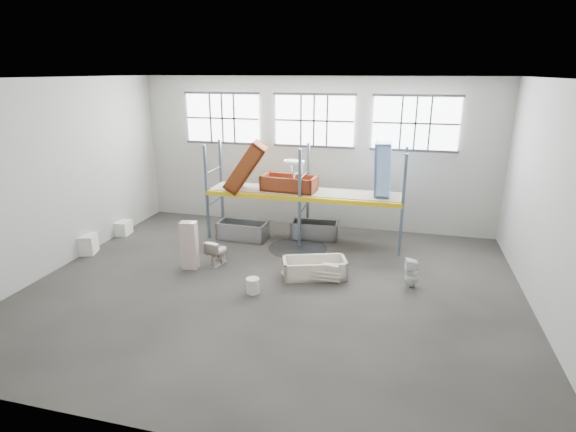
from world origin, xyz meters
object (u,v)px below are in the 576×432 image
(steel_tub_left, at_px, (243,231))
(blue_tub_upright, at_px, (383,169))
(rust_tub_flat, at_px, (289,183))
(toilet_white, at_px, (412,273))
(bathtub_beige, at_px, (314,268))
(bucket, at_px, (253,286))
(steel_tub_right, at_px, (315,230))
(toilet_beige, at_px, (217,252))
(cistern_tall, at_px, (190,245))
(carton_near, at_px, (84,244))

(steel_tub_left, distance_m, blue_tub_upright, 4.76)
(rust_tub_flat, distance_m, blue_tub_upright, 2.88)
(steel_tub_left, relative_size, blue_tub_upright, 0.98)
(toilet_white, relative_size, rust_tub_flat, 0.44)
(bathtub_beige, relative_size, bucket, 4.35)
(steel_tub_right, bearing_deg, toilet_beige, -129.12)
(bathtub_beige, distance_m, steel_tub_left, 3.49)
(steel_tub_right, relative_size, rust_tub_flat, 0.88)
(toilet_beige, relative_size, bucket, 1.94)
(toilet_white, xyz_separation_m, steel_tub_left, (-5.22, 2.11, -0.09))
(toilet_beige, bearing_deg, bucket, 149.06)
(toilet_white, relative_size, blue_tub_upright, 0.47)
(bathtub_beige, xyz_separation_m, steel_tub_right, (-0.55, 2.82, 0.03))
(bathtub_beige, bearing_deg, toilet_beige, 158.96)
(cistern_tall, height_order, toilet_white, cistern_tall)
(bathtub_beige, height_order, steel_tub_right, steel_tub_right)
(blue_tub_upright, bearing_deg, steel_tub_left, -173.14)
(bathtub_beige, distance_m, blue_tub_upright, 3.73)
(toilet_beige, relative_size, cistern_tall, 0.55)
(steel_tub_right, relative_size, carton_near, 2.24)
(toilet_beige, relative_size, blue_tub_upright, 0.46)
(steel_tub_right, bearing_deg, cistern_tall, -131.96)
(bathtub_beige, height_order, cistern_tall, cistern_tall)
(rust_tub_flat, height_order, carton_near, rust_tub_flat)
(steel_tub_left, relative_size, carton_near, 2.36)
(steel_tub_right, distance_m, bucket, 4.16)
(cistern_tall, bearing_deg, rust_tub_flat, 47.57)
(blue_tub_upright, xyz_separation_m, bucket, (-2.75, -3.93, -2.21))
(cistern_tall, relative_size, blue_tub_upright, 0.84)
(blue_tub_upright, bearing_deg, rust_tub_flat, -178.37)
(blue_tub_upright, bearing_deg, bucket, -125.01)
(bucket, bearing_deg, cistern_tall, 155.61)
(bathtub_beige, height_order, toilet_beige, toilet_beige)
(bathtub_beige, bearing_deg, carton_near, 162.22)
(steel_tub_right, height_order, carton_near, carton_near)
(rust_tub_flat, bearing_deg, bathtub_beige, -62.51)
(bathtub_beige, xyz_separation_m, toilet_beige, (-2.76, 0.11, 0.12))
(cistern_tall, height_order, steel_tub_left, cistern_tall)
(bathtub_beige, relative_size, toilet_white, 2.21)
(cistern_tall, xyz_separation_m, toilet_white, (5.84, 0.35, -0.29))
(steel_tub_right, height_order, blue_tub_upright, blue_tub_upright)
(toilet_beige, distance_m, bucket, 2.04)
(cistern_tall, relative_size, rust_tub_flat, 0.79)
(toilet_beige, relative_size, toilet_white, 0.99)
(bucket, bearing_deg, toilet_white, 19.37)
(cistern_tall, xyz_separation_m, carton_near, (-3.52, 0.19, -0.38))
(steel_tub_left, bearing_deg, toilet_beige, -90.13)
(steel_tub_right, height_order, bucket, steel_tub_right)
(carton_near, bearing_deg, steel_tub_left, 28.73)
(cistern_tall, bearing_deg, toilet_white, -3.76)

